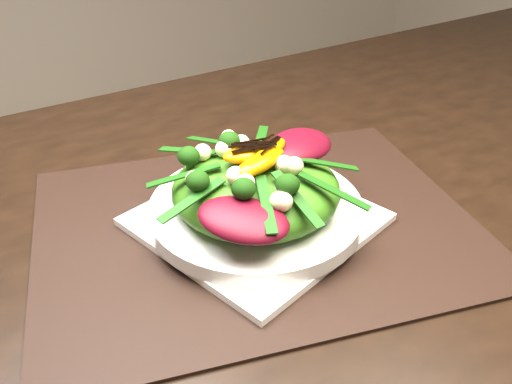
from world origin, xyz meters
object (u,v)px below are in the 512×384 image
salad_bowl (256,210)px  plate_base (256,219)px  placemat (256,224)px  lettuce_mound (256,188)px  orange_segment (237,149)px  dining_table (432,161)px

salad_bowl → plate_base: bearing=90.0°
placemat → lettuce_mound: size_ratio=2.63×
placemat → orange_segment: (-0.01, 0.03, 0.09)m
orange_segment → placemat: bearing=-76.2°
lettuce_mound → orange_segment: size_ratio=3.04×
placemat → lettuce_mound: 0.05m
plate_base → lettuce_mound: (0.00, 0.00, 0.04)m
lettuce_mound → orange_segment: orange_segment is taller
placemat → plate_base: 0.01m
salad_bowl → orange_segment: 0.07m
lettuce_mound → orange_segment: 0.05m
placemat → salad_bowl: 0.02m
dining_table → plate_base: (-0.32, -0.02, 0.03)m
dining_table → placemat: bearing=-176.2°
plate_base → orange_segment: orange_segment is taller
plate_base → orange_segment: 0.09m
salad_bowl → lettuce_mound: lettuce_mound is taller
dining_table → salad_bowl: bearing=-176.2°
dining_table → salad_bowl: size_ratio=6.63×
lettuce_mound → plate_base: bearing=-90.0°
plate_base → salad_bowl: (0.00, -0.00, 0.01)m
placemat → orange_segment: 0.09m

